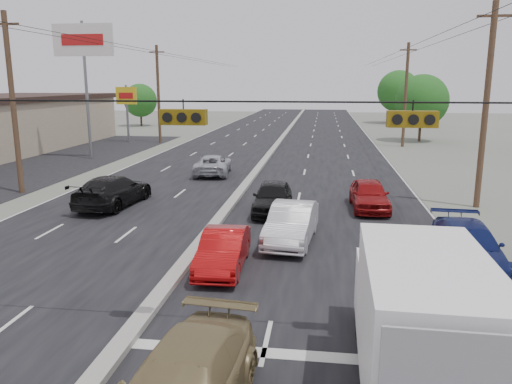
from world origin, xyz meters
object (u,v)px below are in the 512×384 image
Objects in this scene: oncoming_far at (213,165)px; box_truck at (418,321)px; queue_car_b at (292,224)px; queue_car_d at (467,247)px; oncoming_near at (113,191)px; utility_pole_left_b at (13,103)px; utility_pole_right_c at (406,94)px; tree_left_far at (140,100)px; pole_sign_far at (127,100)px; tree_right_mid at (422,101)px; utility_pole_right_b at (486,106)px; utility_pole_left_c at (158,94)px; queue_car_e at (369,195)px; pole_sign_billboard at (84,49)px; red_sedan at (223,251)px; tree_right_far at (398,91)px; queue_car_a at (273,198)px.

box_truck is at bearing 105.69° from oncoming_far.
queue_car_b is 0.91× the size of queue_car_d.
oncoming_near is 1.11× the size of oncoming_far.
utility_pole_left_b is 1.00× the size of utility_pole_right_c.
utility_pole_right_c reaches higher than tree_left_far.
tree_right_mid is at bearing 9.16° from pole_sign_far.
utility_pole_right_b reaches higher than pole_sign_far.
oncoming_near is at bearing 66.08° from oncoming_far.
utility_pole_right_c is 34.41m from queue_car_d.
box_truck is at bearing -65.38° from utility_pole_left_c.
oncoming_near is (16.05, -47.30, -2.92)m from tree_left_far.
box_truck is (-5.91, -41.65, -3.49)m from utility_pole_right_c.
utility_pole_left_c is at bearing -67.34° from oncoming_far.
utility_pole_right_b is 19.08m from oncoming_near.
utility_pole_left_b is 25.25m from pole_sign_far.
oncoming_far is at bearing -63.11° from tree_left_far.
utility_pole_left_b and utility_pole_right_b have the same top height.
queue_car_b is at bearing -123.33° from queue_car_e.
queue_car_e is (-5.50, -1.28, -4.36)m from utility_pole_right_b.
pole_sign_far reaches higher than queue_car_d.
tree_right_mid is at bearing -117.67° from oncoming_near.
pole_sign_billboard is 29.37m from red_sedan.
red_sedan is 0.79× the size of queue_car_d.
tree_right_mid is (29.50, 17.00, -4.53)m from pole_sign_billboard.
tree_right_mid is 25.03m from tree_right_far.
utility_pole_left_c is 38.19m from red_sedan.
queue_car_a is at bearing 110.56° from queue_car_b.
utility_pole_right_b is 1.40× the size of tree_right_mid.
pole_sign_far is (-28.50, 25.00, -0.70)m from utility_pole_right_b.
queue_car_d is (22.10, -34.01, -4.36)m from utility_pole_left_c.
utility_pole_left_b is at bearing -14.03° from oncoming_near.
red_sedan is at bearing 97.75° from oncoming_far.
tree_right_far is at bearing -105.66° from oncoming_near.
utility_pole_left_c reaches higher than tree_right_mid.
queue_car_e reaches higher than oncoming_far.
pole_sign_far is 1.17× the size of queue_car_d.
tree_right_mid is (2.50, 30.00, -0.77)m from utility_pole_right_b.
tree_right_mid is at bearing 69.65° from red_sedan.
utility_pole_left_c reaches higher than queue_car_e.
queue_car_e is (0.41, 15.36, -0.87)m from box_truck.
oncoming_near reaches higher than queue_car_e.
tree_right_mid is 32.49m from queue_car_e.
tree_right_mid reaches higher than tree_left_far.
utility_pole_left_c is 3.57m from pole_sign_far.
oncoming_near is 10.02m from oncoming_far.
utility_pole_right_c is 1.67× the size of pole_sign_far.
tree_left_far reaches higher than queue_car_d.
queue_car_b is 1.07× the size of queue_car_e.
utility_pole_right_b is 37.92m from pole_sign_far.
utility_pole_left_c is 1.83× the size of oncoming_near.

